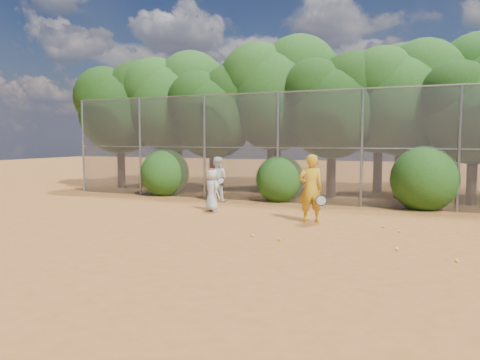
% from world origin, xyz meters
% --- Properties ---
extents(ground, '(80.00, 80.00, 0.00)m').
position_xyz_m(ground, '(0.00, 0.00, 0.00)').
color(ground, '#A15B24').
rests_on(ground, ground).
extents(fence_back, '(20.05, 0.09, 4.03)m').
position_xyz_m(fence_back, '(-0.12, 6.00, 2.05)').
color(fence_back, gray).
rests_on(fence_back, ground).
extents(tree_0, '(4.38, 3.81, 6.00)m').
position_xyz_m(tree_0, '(-9.44, 8.04, 3.93)').
color(tree_0, black).
rests_on(tree_0, ground).
extents(tree_1, '(4.64, 4.03, 6.35)m').
position_xyz_m(tree_1, '(-6.94, 8.54, 4.16)').
color(tree_1, black).
rests_on(tree_1, ground).
extents(tree_2, '(3.99, 3.47, 5.47)m').
position_xyz_m(tree_2, '(-4.45, 7.83, 3.58)').
color(tree_2, black).
rests_on(tree_2, ground).
extents(tree_3, '(4.89, 4.26, 6.70)m').
position_xyz_m(tree_3, '(-1.94, 8.84, 4.40)').
color(tree_3, black).
rests_on(tree_3, ground).
extents(tree_4, '(4.19, 3.64, 5.73)m').
position_xyz_m(tree_4, '(0.55, 8.24, 3.76)').
color(tree_4, black).
rests_on(tree_4, ground).
extents(tree_5, '(4.51, 3.92, 6.17)m').
position_xyz_m(tree_5, '(3.06, 9.04, 4.05)').
color(tree_5, black).
rests_on(tree_5, ground).
extents(tree_6, '(3.86, 3.36, 5.29)m').
position_xyz_m(tree_6, '(5.55, 8.03, 3.47)').
color(tree_6, black).
rests_on(tree_6, ground).
extents(tree_9, '(4.83, 4.20, 6.62)m').
position_xyz_m(tree_9, '(-7.94, 10.84, 4.34)').
color(tree_9, black).
rests_on(tree_9, ground).
extents(tree_10, '(5.15, 4.48, 7.06)m').
position_xyz_m(tree_10, '(-2.93, 11.05, 4.63)').
color(tree_10, black).
rests_on(tree_10, ground).
extents(tree_11, '(4.64, 4.03, 6.35)m').
position_xyz_m(tree_11, '(2.06, 10.64, 4.16)').
color(tree_11, black).
rests_on(tree_11, ground).
extents(bush_0, '(2.00, 2.00, 2.00)m').
position_xyz_m(bush_0, '(-6.00, 6.30, 1.00)').
color(bush_0, '#1C4812').
rests_on(bush_0, ground).
extents(bush_1, '(1.80, 1.80, 1.80)m').
position_xyz_m(bush_1, '(-1.00, 6.30, 0.90)').
color(bush_1, '#1C4812').
rests_on(bush_1, ground).
extents(bush_2, '(2.20, 2.20, 2.20)m').
position_xyz_m(bush_2, '(4.00, 6.30, 1.10)').
color(bush_2, '#1C4812').
rests_on(bush_2, ground).
extents(player_yellow, '(0.93, 0.73, 1.89)m').
position_xyz_m(player_yellow, '(1.17, 2.41, 0.95)').
color(player_yellow, gold).
rests_on(player_yellow, ground).
extents(player_teen, '(0.80, 0.73, 1.39)m').
position_xyz_m(player_teen, '(-2.23, 3.12, 0.69)').
color(player_teen, silver).
rests_on(player_teen, ground).
extents(player_white, '(0.89, 0.77, 1.66)m').
position_xyz_m(player_white, '(-3.18, 5.40, 0.83)').
color(player_white, white).
rests_on(player_white, ground).
extents(ball_0, '(0.07, 0.07, 0.07)m').
position_xyz_m(ball_0, '(3.58, 1.81, 0.03)').
color(ball_0, '#BDE329').
rests_on(ball_0, ground).
extents(ball_1, '(0.07, 0.07, 0.07)m').
position_xyz_m(ball_1, '(3.14, 2.33, 0.03)').
color(ball_1, '#BDE329').
rests_on(ball_1, ground).
extents(ball_2, '(0.07, 0.07, 0.07)m').
position_xyz_m(ball_2, '(1.15, -0.25, 0.03)').
color(ball_2, '#BDE329').
rests_on(ball_2, ground).
extents(ball_3, '(0.07, 0.07, 0.07)m').
position_xyz_m(ball_3, '(3.68, -0.15, 0.03)').
color(ball_3, '#BDE329').
rests_on(ball_3, ground).
extents(ball_4, '(0.07, 0.07, 0.07)m').
position_xyz_m(ball_4, '(0.41, -0.07, 0.03)').
color(ball_4, '#BDE329').
rests_on(ball_4, ground).
extents(ball_5, '(0.07, 0.07, 0.07)m').
position_xyz_m(ball_5, '(2.77, 4.54, 0.03)').
color(ball_5, '#BDE329').
rests_on(ball_5, ground).
extents(ball_6, '(0.07, 0.07, 0.07)m').
position_xyz_m(ball_6, '(4.80, -0.69, 0.03)').
color(ball_6, '#BDE329').
rests_on(ball_6, ground).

